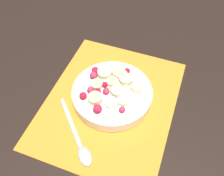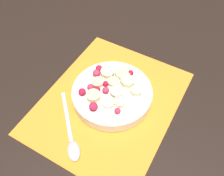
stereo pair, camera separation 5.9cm
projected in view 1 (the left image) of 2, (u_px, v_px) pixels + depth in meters
ground_plane at (110, 103)px, 0.62m from camera, size 3.00×3.00×0.00m
placemat at (110, 102)px, 0.61m from camera, size 0.38×0.31×0.01m
fruit_bowl at (112, 92)px, 0.60m from camera, size 0.20×0.20×0.05m
spoon at (79, 144)px, 0.54m from camera, size 0.14×0.14×0.01m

